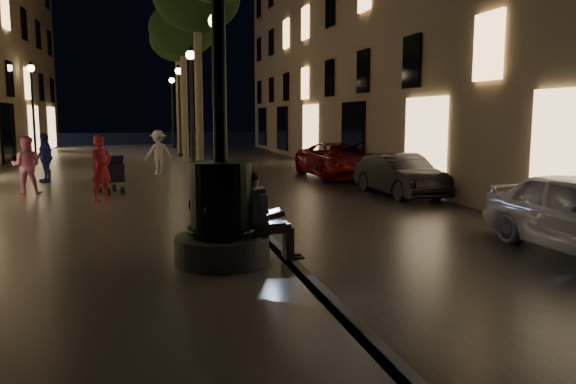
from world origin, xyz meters
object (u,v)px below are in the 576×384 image
object	(u,v)px
lamp_curb_d	(172,102)
lamp_curb_a	(217,80)
fountain_lamppost	(221,195)
tree_third	(183,30)
bicycle	(227,197)
lamp_curb_c	(179,99)
car_third	(338,160)
pedestrian_red	(101,168)
car_second	(400,175)
pedestrian_white	(158,152)
pedestrian_blue	(45,157)
lamp_curb_b	(191,93)
lamp_left_c	(32,98)
pedestrian_pink	(26,165)
seated_man_laptop	(262,214)
stroller	(111,173)
tree_far	(177,41)

from	to	relation	value
lamp_curb_d	lamp_curb_a	bearing A→B (deg)	-90.00
fountain_lamppost	lamp_curb_a	distance (m)	6.37
tree_third	bicycle	world-z (taller)	tree_third
lamp_curb_c	lamp_curb_d	bearing A→B (deg)	90.00
car_third	lamp_curb_d	bearing A→B (deg)	104.25
lamp_curb_a	pedestrian_red	size ratio (longest dim) A/B	2.87
fountain_lamppost	car_second	bearing A→B (deg)	48.76
fountain_lamppost	pedestrian_white	bearing A→B (deg)	92.67
lamp_curb_a	pedestrian_blue	bearing A→B (deg)	131.99
fountain_lamppost	car_third	size ratio (longest dim) A/B	1.09
lamp_curb_b	lamp_left_c	xyz separation A→B (m)	(-7.10, 8.00, 0.00)
pedestrian_pink	pedestrian_blue	bearing A→B (deg)	-88.54
lamp_curb_a	lamp_curb_c	world-z (taller)	same
lamp_curb_a	tree_third	bearing A→B (deg)	90.00
seated_man_laptop	stroller	xyz separation A→B (m)	(-2.64, 8.06, -0.11)
lamp_curb_d	pedestrian_pink	world-z (taller)	lamp_curb_d
lamp_curb_b	pedestrian_white	xyz separation A→B (m)	(-1.32, -0.77, -2.22)
lamp_curb_a	car_third	world-z (taller)	lamp_curb_a
tree_far	pedestrian_red	bearing A→B (deg)	-99.70
car_third	lamp_curb_a	bearing A→B (deg)	-133.45
pedestrian_red	bicycle	xyz separation A→B (m)	(2.77, -3.08, -0.40)
tree_far	lamp_curb_a	bearing A→B (deg)	-90.25
tree_far	pedestrian_red	xyz separation A→B (m)	(-2.95, -17.25, -5.39)
seated_man_laptop	bicycle	distance (m)	3.68
car_second	pedestrian_white	size ratio (longest dim) A/B	2.32
pedestrian_pink	pedestrian_blue	xyz separation A→B (m)	(-0.00, 3.00, 0.00)
pedestrian_pink	lamp_curb_b	bearing A→B (deg)	-130.69
tree_third	pedestrian_blue	bearing A→B (deg)	-127.40
pedestrian_pink	lamp_curb_c	bearing A→B (deg)	-108.76
tree_third	tree_far	bearing A→B (deg)	89.24
pedestrian_white	pedestrian_pink	bearing A→B (deg)	36.41
seated_man_laptop	lamp_curb_a	distance (m)	6.44
lamp_curb_b	car_third	bearing A→B (deg)	-19.10
seated_man_laptop	pedestrian_red	world-z (taller)	pedestrian_red
fountain_lamppost	lamp_curb_b	xyz separation A→B (m)	(0.70, 14.00, 2.02)
pedestrian_pink	pedestrian_blue	size ratio (longest dim) A/B	0.99
seated_man_laptop	pedestrian_blue	bearing A→B (deg)	112.94
lamp_curb_b	lamp_curb_c	xyz separation A→B (m)	(0.00, 8.00, 0.00)
seated_man_laptop	lamp_curb_b	world-z (taller)	lamp_curb_b
pedestrian_blue	car_second	bearing A→B (deg)	34.42
lamp_curb_b	car_second	size ratio (longest dim) A/B	1.27
pedestrian_white	lamp_curb_a	bearing A→B (deg)	84.44
pedestrian_blue	lamp_left_c	bearing A→B (deg)	158.95
fountain_lamppost	car_third	distance (m)	13.58
lamp_curb_c	car_second	bearing A→B (deg)	-69.77
pedestrian_red	pedestrian_blue	world-z (taller)	pedestrian_red
lamp_curb_a	pedestrian_pink	xyz separation A→B (m)	(-4.96, 2.52, -2.23)
lamp_left_c	pedestrian_pink	size ratio (longest dim) A/B	3.00
pedestrian_blue	lamp_curb_d	bearing A→B (deg)	132.40
pedestrian_blue	pedestrian_red	bearing A→B (deg)	-8.83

